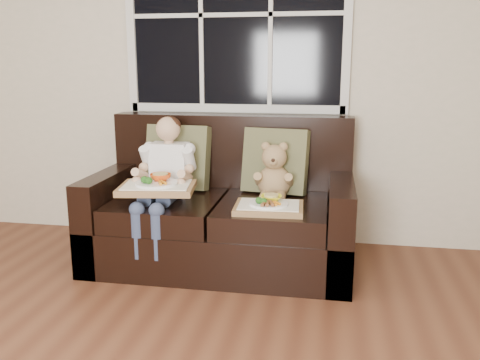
% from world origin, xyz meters
% --- Properties ---
extents(window_back, '(1.62, 0.04, 1.37)m').
position_xyz_m(window_back, '(0.30, 2.48, 1.65)').
color(window_back, black).
rests_on(window_back, room_walls).
extents(loveseat, '(1.70, 0.92, 0.96)m').
position_xyz_m(loveseat, '(0.30, 2.02, 0.31)').
color(loveseat, black).
rests_on(loveseat, ground).
extents(pillow_left, '(0.46, 0.24, 0.46)m').
position_xyz_m(pillow_left, '(-0.06, 2.17, 0.67)').
color(pillow_left, brown).
rests_on(pillow_left, loveseat).
extents(pillow_right, '(0.46, 0.26, 0.45)m').
position_xyz_m(pillow_right, '(0.63, 2.17, 0.67)').
color(pillow_right, brown).
rests_on(pillow_right, loveseat).
extents(child, '(0.36, 0.59, 0.81)m').
position_xyz_m(child, '(-0.06, 1.90, 0.63)').
color(child, white).
rests_on(child, loveseat).
extents(teddy_bear, '(0.22, 0.28, 0.38)m').
position_xyz_m(teddy_bear, '(0.64, 2.03, 0.60)').
color(teddy_bear, tan).
rests_on(teddy_bear, loveseat).
extents(tray_left, '(0.50, 0.41, 0.10)m').
position_xyz_m(tray_left, '(-0.05, 1.70, 0.58)').
color(tray_left, olive).
rests_on(tray_left, child).
extents(tray_right, '(0.42, 0.33, 0.09)m').
position_xyz_m(tray_right, '(0.64, 1.72, 0.48)').
color(tray_right, olive).
rests_on(tray_right, loveseat).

